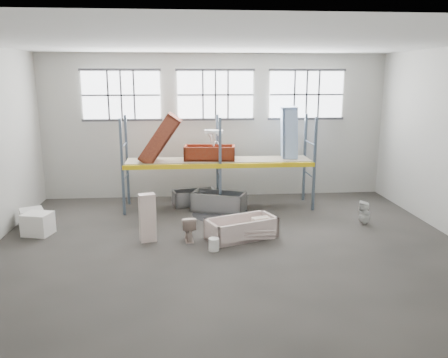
{
  "coord_description": "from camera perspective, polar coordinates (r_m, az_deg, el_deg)",
  "views": [
    {
      "loc": [
        -1.06,
        -10.79,
        4.2
      ],
      "look_at": [
        0.0,
        1.5,
        1.4
      ],
      "focal_mm": 36.1,
      "sensor_mm": 36.0,
      "label": 1
    }
  ],
  "objects": [
    {
      "name": "wall_back",
      "position": [
        15.97,
        -1.1,
        6.67
      ],
      "size": [
        12.0,
        0.1,
        5.0
      ],
      "primitive_type": "cube",
      "color": "#B8B6AB",
      "rests_on": "ground"
    },
    {
      "name": "rack_upright_rb",
      "position": [
        15.67,
        10.17,
        2.66
      ],
      "size": [
        0.08,
        0.08,
        3.0
      ],
      "primitive_type": "cube",
      "color": "slate",
      "rests_on": "floor"
    },
    {
      "name": "rack_upright_la",
      "position": [
        14.09,
        -12.75,
        1.42
      ],
      "size": [
        0.08,
        0.08,
        3.0
      ],
      "primitive_type": "cube",
      "color": "slate",
      "rests_on": "floor"
    },
    {
      "name": "rust_tub_flat",
      "position": [
        14.52,
        -1.84,
        3.34
      ],
      "size": [
        1.68,
        0.91,
        0.45
      ],
      "primitive_type": null,
      "rotation": [
        0.0,
        0.0,
        -0.09
      ],
      "color": "maroon",
      "rests_on": "shelf_deck"
    },
    {
      "name": "rack_upright_lb",
      "position": [
        15.26,
        -12.16,
        2.31
      ],
      "size": [
        0.08,
        0.08,
        3.0
      ],
      "primitive_type": "cube",
      "color": "slate",
      "rests_on": "floor"
    },
    {
      "name": "sink_in_tub",
      "position": [
        12.2,
        3.6,
        -6.58
      ],
      "size": [
        0.55,
        0.55,
        0.16
      ],
      "primitive_type": "imported",
      "rotation": [
        0.0,
        0.0,
        -0.2
      ],
      "color": "beige",
      "rests_on": "bathtub_beige"
    },
    {
      "name": "window_right",
      "position": [
        16.31,
        10.39,
        10.48
      ],
      "size": [
        2.6,
        0.04,
        1.6
      ],
      "primitive_type": "cube",
      "color": "white",
      "rests_on": "wall_back"
    },
    {
      "name": "rack_beam_back",
      "position": [
        15.17,
        -0.85,
        2.54
      ],
      "size": [
        6.0,
        0.1,
        0.14
      ],
      "primitive_type": "cube",
      "color": "yellow",
      "rests_on": "floor"
    },
    {
      "name": "shelf_deck",
      "position": [
        14.57,
        -0.68,
        2.43
      ],
      "size": [
        5.9,
        1.1,
        0.03
      ],
      "primitive_type": "cube",
      "color": "gray",
      "rests_on": "floor"
    },
    {
      "name": "rust_tub_tilted",
      "position": [
        14.3,
        -8.07,
        5.0
      ],
      "size": [
        1.42,
        0.88,
        1.68
      ],
      "primitive_type": null,
      "rotation": [
        0.0,
        -0.96,
        -0.06
      ],
      "color": "#9B4326",
      "rests_on": "shelf_deck"
    },
    {
      "name": "rack_upright_mb",
      "position": [
        15.17,
        -0.85,
        2.54
      ],
      "size": [
        0.08,
        0.08,
        3.0
      ],
      "primitive_type": "cube",
      "color": "slate",
      "rests_on": "floor"
    },
    {
      "name": "steel_tub_right",
      "position": [
        14.41,
        -0.68,
        -2.89
      ],
      "size": [
        1.84,
        1.34,
        0.61
      ],
      "primitive_type": null,
      "rotation": [
        0.0,
        0.0,
        -0.38
      ],
      "color": "#B2B6BA",
      "rests_on": "floor"
    },
    {
      "name": "blue_tub_upright",
      "position": [
        15.03,
        8.23,
        5.76
      ],
      "size": [
        0.64,
        0.87,
        1.74
      ],
      "primitive_type": null,
      "rotation": [
        0.0,
        1.54,
        -0.12
      ],
      "color": "#92AEDA",
      "rests_on": "shelf_deck"
    },
    {
      "name": "toilet_beige",
      "position": [
        11.91,
        -4.5,
        -6.19
      ],
      "size": [
        0.42,
        0.68,
        0.67
      ],
      "primitive_type": "imported",
      "rotation": [
        0.0,
        0.0,
        3.21
      ],
      "color": "beige",
      "rests_on": "floor"
    },
    {
      "name": "window_mid",
      "position": [
        15.78,
        -1.09,
        10.61
      ],
      "size": [
        2.6,
        0.04,
        1.6
      ],
      "primitive_type": "cube",
      "color": "white",
      "rests_on": "wall_back"
    },
    {
      "name": "bathtub_beige",
      "position": [
        12.08,
        2.23,
        -6.22
      ],
      "size": [
        2.02,
        1.48,
        0.54
      ],
      "primitive_type": null,
      "rotation": [
        0.0,
        0.0,
        0.38
      ],
      "color": "beige",
      "rests_on": "floor"
    },
    {
      "name": "carton_far",
      "position": [
        14.09,
        -23.14,
        -4.54
      ],
      "size": [
        0.81,
        0.81,
        0.51
      ],
      "primitive_type": "cube",
      "rotation": [
        0.0,
        0.0,
        0.42
      ],
      "color": "silver",
      "rests_on": "floor"
    },
    {
      "name": "carton_near",
      "position": [
        13.3,
        -22.5,
        -5.27
      ],
      "size": [
        0.84,
        0.76,
        0.6
      ],
      "primitive_type": "cube",
      "rotation": [
        0.0,
        0.0,
        -0.26
      ],
      "color": "white",
      "rests_on": "floor"
    },
    {
      "name": "toilet_white",
      "position": [
        13.75,
        17.37,
        -4.1
      ],
      "size": [
        0.42,
        0.42,
        0.69
      ],
      "primitive_type": "imported",
      "rotation": [
        0.0,
        0.0,
        -2.0
      ],
      "color": "white",
      "rests_on": "floor"
    },
    {
      "name": "window_left",
      "position": [
        15.89,
        -12.88,
        10.31
      ],
      "size": [
        2.6,
        0.04,
        1.6
      ],
      "primitive_type": "cube",
      "color": "white",
      "rests_on": "wall_back"
    },
    {
      "name": "wall_front",
      "position": [
        6.08,
        5.33,
        -3.51
      ],
      "size": [
        12.0,
        0.1,
        5.0
      ],
      "primitive_type": "cube",
      "color": "#BAB8AC",
      "rests_on": "ground"
    },
    {
      "name": "rack_upright_ra",
      "position": [
        14.53,
        11.39,
        1.83
      ],
      "size": [
        0.08,
        0.08,
        3.0
      ],
      "primitive_type": "cube",
      "color": "slate",
      "rests_on": "floor"
    },
    {
      "name": "sink_on_shelf",
      "position": [
        14.32,
        -1.32,
        4.33
      ],
      "size": [
        0.73,
        0.67,
        0.53
      ],
      "primitive_type": "imported",
      "rotation": [
        0.0,
        0.0,
        -0.44
      ],
      "color": "white",
      "rests_on": "rust_tub_flat"
    },
    {
      "name": "cistern_tall",
      "position": [
        11.88,
        -9.66,
        -4.86
      ],
      "size": [
        0.47,
        0.37,
        1.27
      ],
      "primitive_type": "cube",
      "rotation": [
        0.0,
        0.0,
        0.27
      ],
      "color": "beige",
      "rests_on": "floor"
    },
    {
      "name": "steel_tub_left",
      "position": [
        15.12,
        -3.8,
        -2.36
      ],
      "size": [
        1.51,
        0.94,
        0.51
      ],
      "primitive_type": null,
      "rotation": [
        0.0,
        0.0,
        0.22
      ],
      "color": "#A0A3A7",
      "rests_on": "floor"
    },
    {
      "name": "floor",
      "position": [
        11.65,
        0.64,
        -8.62
      ],
      "size": [
        12.0,
        10.0,
        0.1
      ],
      "primitive_type": "cube",
      "color": "#48433D",
      "rests_on": "ground"
    },
    {
      "name": "bucket",
      "position": [
        11.25,
        -1.29,
        -8.28
      ],
      "size": [
        0.31,
        0.31,
        0.31
      ],
      "primitive_type": "cylinder",
      "rotation": [
        0.0,
        0.0,
        -0.16
      ],
      "color": "white",
      "rests_on": "floor"
    },
    {
      "name": "ceiling",
      "position": [
        10.88,
        0.71,
        17.27
      ],
      "size": [
        12.0,
        10.0,
        0.1
      ],
      "primitive_type": "cube",
      "color": "silver",
      "rests_on": "ground"
    },
    {
      "name": "cistern_spare",
      "position": [
        12.3,
        4.63,
        -5.85
      ],
      "size": [
        0.51,
        0.35,
        0.44
      ],
      "primitive_type": "cube",
      "rotation": [
        0.0,
        0.0,
        0.3
      ],
      "color": "#F1DDC6",
      "rests_on": "bathtub_beige"
    },
    {
      "name": "rack_beam_front",
      "position": [
        14.0,
        -0.49,
        1.66
      ],
      "size": [
        6.0,
        0.1,
        0.14
      ],
      "primitive_type": "cube",
      "color": "yellow",
      "rests_on": "floor"
    },
    {
      "name": "wet_patch",
      "position": [
        14.17,
        -0.42,
        -4.45
      ],
      "size": [
        1.8,
        1.8,
        0.0
      ],
      "primitive_type": "cylinder",
      "color": "black",
      "rests_on": "floor"
    },
    {
      "name": "rack_upright_ma",
      "position": [
        14.0,
        -0.49,
        1.66
      ],
      "size": [
        0.08,
        0.08,
        3.0
      ],
      "primitive_type": "cube",
      "color": "slate",
      "rests_on": "floor"
    }
  ]
}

